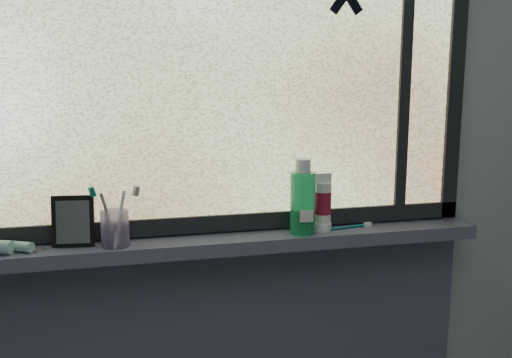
{
  "coord_description": "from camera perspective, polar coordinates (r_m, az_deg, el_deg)",
  "views": [
    {
      "loc": [
        -0.27,
        -0.34,
        1.48
      ],
      "look_at": [
        0.07,
        1.05,
        1.22
      ],
      "focal_mm": 40.0,
      "sensor_mm": 36.0,
      "label": 1
    }
  ],
  "objects": [
    {
      "name": "toothbrush_lying",
      "position": [
        1.76,
        8.75,
        -4.76
      ],
      "size": [
        0.19,
        0.05,
        0.01
      ],
      "primitive_type": null,
      "rotation": [
        0.0,
        0.0,
        0.16
      ],
      "color": "#0C6B6C",
      "rests_on": "windowsill"
    },
    {
      "name": "cream_tube",
      "position": [
        1.72,
        6.71,
        -2.11
      ],
      "size": [
        0.05,
        0.05,
        0.12
      ],
      "primitive_type": "cylinder",
      "rotation": [
        0.0,
        0.0,
        0.01
      ],
      "color": "silver",
      "rests_on": "windowsill"
    },
    {
      "name": "mouthwash_bottle",
      "position": [
        1.68,
        4.7,
        -1.76
      ],
      "size": [
        0.09,
        0.09,
        0.18
      ],
      "primitive_type": "cylinder",
      "rotation": [
        0.0,
        0.0,
        -0.36
      ],
      "color": "#21AD63",
      "rests_on": "windowsill"
    },
    {
      "name": "frame_bottom",
      "position": [
        1.7,
        -4.28,
        -4.41
      ],
      "size": [
        1.6,
        0.03,
        0.05
      ],
      "primitive_type": "cube",
      "color": "black",
      "rests_on": "windowsill"
    },
    {
      "name": "toothpaste_tube",
      "position": [
        1.64,
        -23.51,
        -6.22
      ],
      "size": [
        0.21,
        0.12,
        0.04
      ],
      "primitive_type": null,
      "rotation": [
        0.0,
        0.0,
        -0.42
      ],
      "color": "white",
      "rests_on": "windowsill"
    },
    {
      "name": "window_pane",
      "position": [
        1.65,
        -4.53,
        11.98
      ],
      "size": [
        1.5,
        0.01,
        1.0
      ],
      "primitive_type": "cube",
      "color": "silver",
      "rests_on": "wall_back"
    },
    {
      "name": "wall_back",
      "position": [
        1.69,
        -4.52,
        2.4
      ],
      "size": [
        3.0,
        0.01,
        2.5
      ],
      "primitive_type": "cube",
      "color": "#9EA3A8",
      "rests_on": "ground"
    },
    {
      "name": "vanity_mirror",
      "position": [
        1.63,
        -17.81,
        -4.03
      ],
      "size": [
        0.12,
        0.07,
        0.14
      ],
      "primitive_type": "cube",
      "rotation": [
        0.0,
        0.0,
        -0.13
      ],
      "color": "black",
      "rests_on": "windowsill"
    },
    {
      "name": "toothbrush_cup",
      "position": [
        1.61,
        -13.92,
        -4.83
      ],
      "size": [
        0.1,
        0.1,
        0.1
      ],
      "primitive_type": "cylinder",
      "rotation": [
        0.0,
        0.0,
        0.37
      ],
      "color": "#BCACE3",
      "rests_on": "windowsill"
    },
    {
      "name": "frame_right",
      "position": [
        1.93,
        19.33,
        11.2
      ],
      "size": [
        0.05,
        0.03,
        1.1
      ],
      "primitive_type": "cube",
      "color": "black",
      "rests_on": "wall_back"
    },
    {
      "name": "frame_mullion",
      "position": [
        1.84,
        14.66,
        11.51
      ],
      "size": [
        0.03,
        0.03,
        1.0
      ],
      "primitive_type": "cube",
      "color": "black",
      "rests_on": "wall_back"
    },
    {
      "name": "windowsill",
      "position": [
        1.67,
        -3.98,
        -6.48
      ],
      "size": [
        1.62,
        0.14,
        0.04
      ],
      "primitive_type": "cube",
      "color": "#4C5066",
      "rests_on": "wall_back"
    }
  ]
}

